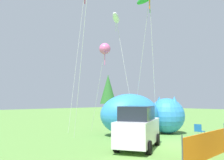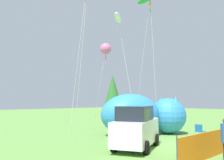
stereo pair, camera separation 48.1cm
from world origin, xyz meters
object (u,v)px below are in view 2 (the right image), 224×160
(parked_car, at_px, (136,128))
(kite_white_ghost, at_px, (118,18))
(inflatable_cat, at_px, (142,116))
(folding_chair, at_px, (200,130))
(kite_pink_octopus, at_px, (106,49))

(parked_car, relative_size, kite_white_ghost, 0.41)
(parked_car, xyz_separation_m, kite_white_ghost, (6.43, 7.71, 9.32))
(inflatable_cat, relative_size, kite_white_ghost, 0.64)
(parked_car, bearing_deg, kite_white_ghost, 24.61)
(kite_white_ghost, bearing_deg, folding_chair, -95.43)
(parked_car, relative_size, folding_chair, 4.60)
(kite_white_ghost, height_order, kite_pink_octopus, kite_white_ghost)
(folding_chair, xyz_separation_m, inflatable_cat, (-1.34, 3.80, 0.83))
(inflatable_cat, relative_size, kite_pink_octopus, 0.97)
(kite_pink_octopus, bearing_deg, folding_chair, -66.05)
(kite_white_ghost, bearing_deg, kite_pink_octopus, -148.68)
(inflatable_cat, xyz_separation_m, kite_pink_octopus, (-1.44, 2.45, 5.17))
(inflatable_cat, bearing_deg, folding_chair, -45.90)
(folding_chair, height_order, inflatable_cat, inflatable_cat)
(kite_white_ghost, relative_size, kite_pink_octopus, 1.53)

